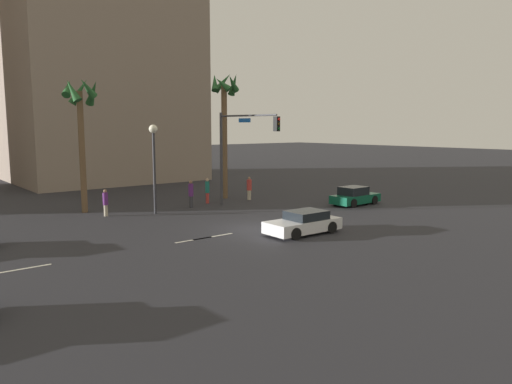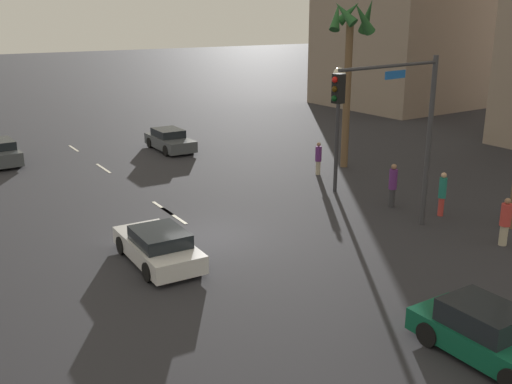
{
  "view_description": "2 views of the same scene",
  "coord_description": "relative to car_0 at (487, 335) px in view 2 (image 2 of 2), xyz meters",
  "views": [
    {
      "loc": [
        -16.73,
        -20.56,
        5.67
      ],
      "look_at": [
        1.36,
        1.76,
        1.8
      ],
      "focal_mm": 33.94,
      "sensor_mm": 36.0,
      "label": 1
    },
    {
      "loc": [
        19.02,
        -9.61,
        8.28
      ],
      "look_at": [
        1.06,
        1.59,
        1.83
      ],
      "focal_mm": 41.83,
      "sensor_mm": 36.0,
      "label": 2
    }
  ],
  "objects": [
    {
      "name": "lane_stripe_3",
      "position": [
        -13.94,
        -2.13,
        -0.61
      ],
      "size": [
        2.45,
        0.14,
        0.01
      ],
      "primitive_type": "cube",
      "color": "silver",
      "rests_on": "ground_plane"
    },
    {
      "name": "car_1",
      "position": [
        -25.43,
        2.84,
        -0.01
      ],
      "size": [
        4.24,
        1.89,
        1.28
      ],
      "color": "#474C51",
      "rests_on": "ground_plane"
    },
    {
      "name": "lane_stripe_2",
      "position": [
        -15.1,
        -2.13,
        -0.61
      ],
      "size": [
        2.15,
        0.14,
        0.01
      ],
      "primitive_type": "cube",
      "color": "silver",
      "rests_on": "ground_plane"
    },
    {
      "name": "streetlamp",
      "position": [
        -13.1,
        5.88,
        3.5
      ],
      "size": [
        0.56,
        0.56,
        5.83
      ],
      "color": "#2D2D33",
      "rests_on": "ground_plane"
    },
    {
      "name": "pedestrian_3",
      "position": [
        -4.51,
        6.79,
        0.33
      ],
      "size": [
        0.5,
        0.5,
        1.81
      ],
      "color": "#B2A58C",
      "rests_on": "ground_plane"
    },
    {
      "name": "ground_plane",
      "position": [
        -10.99,
        -2.13,
        -0.62
      ],
      "size": [
        220.0,
        220.0,
        0.0
      ],
      "primitive_type": "plane",
      "color": "#28282D"
    },
    {
      "name": "traffic_signal",
      "position": [
        -7.45,
        4.18,
        3.93
      ],
      "size": [
        0.97,
        5.6,
        6.69
      ],
      "color": "#38383D",
      "rests_on": "ground_plane"
    },
    {
      "name": "car_0",
      "position": [
        0.0,
        0.0,
        0.0
      ],
      "size": [
        3.95,
        1.85,
        1.35
      ],
      "color": "#0F5138",
      "rests_on": "ground_plane"
    },
    {
      "name": "lane_stripe_0",
      "position": [
        -28.99,
        -2.13,
        -0.61
      ],
      "size": [
        1.98,
        0.14,
        0.01
      ],
      "primitive_type": "cube",
      "color": "silver",
      "rests_on": "ground_plane"
    },
    {
      "name": "car_2",
      "position": [
        -9.76,
        -4.57,
        -0.04
      ],
      "size": [
        4.27,
        1.99,
        1.22
      ],
      "color": "silver",
      "rests_on": "ground_plane"
    },
    {
      "name": "lane_stripe_1",
      "position": [
        -23.19,
        -2.13,
        -0.61
      ],
      "size": [
        2.3,
        0.14,
        0.01
      ],
      "primitive_type": "cube",
      "color": "silver",
      "rests_on": "ground_plane"
    },
    {
      "name": "pedestrian_2",
      "position": [
        -9.97,
        6.52,
        0.41
      ],
      "size": [
        0.46,
        0.46,
        1.94
      ],
      "color": "#333338",
      "rests_on": "ground_plane"
    },
    {
      "name": "pedestrian_0",
      "position": [
        -15.98,
        7.08,
        0.3
      ],
      "size": [
        0.46,
        0.46,
        1.73
      ],
      "color": "#B2A58C",
      "rests_on": "ground_plane"
    },
    {
      "name": "palm_tree_1",
      "position": [
        -16.46,
        9.38,
        6.08
      ],
      "size": [
        2.43,
        2.61,
        8.96
      ],
      "color": "brown",
      "rests_on": "ground_plane"
    },
    {
      "name": "pedestrian_1",
      "position": [
        -8.0,
        7.42,
        0.39
      ],
      "size": [
        0.42,
        0.42,
        1.88
      ],
      "color": "#BF3833",
      "rests_on": "ground_plane"
    }
  ]
}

